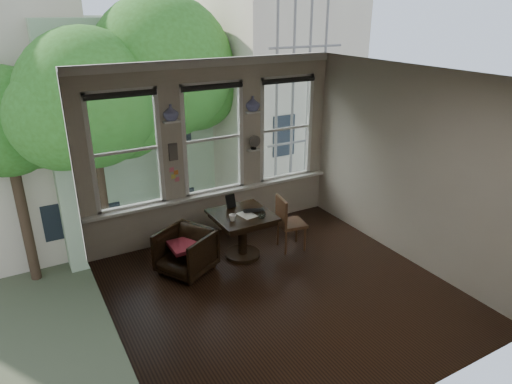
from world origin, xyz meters
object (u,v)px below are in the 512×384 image
side_chair_right (292,223)px  laptop (254,212)px  table (242,235)px  mug (232,218)px  armchair_left (186,252)px

side_chair_right → laptop: 0.72m
table → laptop: laptop is taller
table → side_chair_right: side_chair_right is taller
table → mug: bearing=-149.4°
table → armchair_left: (-0.96, 0.00, -0.04)m
table → side_chair_right: size_ratio=0.98×
table → laptop: 0.44m
armchair_left → laptop: size_ratio=2.19×
armchair_left → side_chair_right: (1.79, -0.16, 0.12)m
table → side_chair_right: bearing=-10.6°
table → laptop: size_ratio=2.64×
armchair_left → side_chair_right: size_ratio=0.81×
armchair_left → side_chair_right: 1.80m
side_chair_right → mug: size_ratio=8.58×
armchair_left → table: bearing=60.7°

